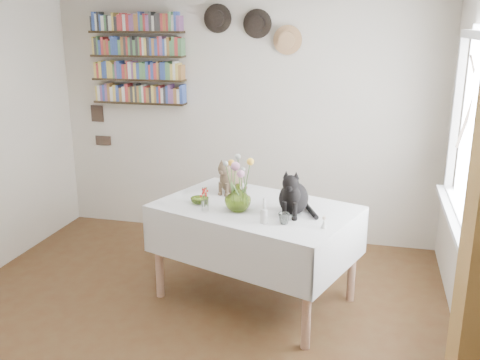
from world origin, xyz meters
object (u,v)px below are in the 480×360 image
(tabby_cat, at_px, (232,174))
(bookshelf_unit, at_px, (138,60))
(dining_table, at_px, (255,230))
(flower_vase, at_px, (238,197))
(black_cat, at_px, (294,190))

(tabby_cat, xyz_separation_m, bookshelf_unit, (-1.26, 0.99, 0.88))
(dining_table, xyz_separation_m, tabby_cat, (-0.28, 0.32, 0.35))
(flower_vase, bearing_deg, bookshelf_unit, 134.86)
(bookshelf_unit, bearing_deg, flower_vase, -45.14)
(black_cat, relative_size, bookshelf_unit, 0.37)
(black_cat, relative_size, flower_vase, 1.73)
(dining_table, distance_m, bookshelf_unit, 2.37)
(black_cat, xyz_separation_m, bookshelf_unit, (-1.86, 1.39, 0.85))
(dining_table, distance_m, flower_vase, 0.35)
(black_cat, height_order, bookshelf_unit, bookshelf_unit)
(black_cat, bearing_deg, tabby_cat, 148.63)
(black_cat, bearing_deg, dining_table, 168.30)
(tabby_cat, xyz_separation_m, black_cat, (0.59, -0.40, 0.03))
(tabby_cat, height_order, black_cat, black_cat)
(dining_table, distance_m, tabby_cat, 0.55)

